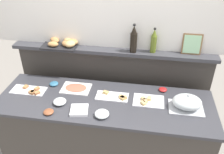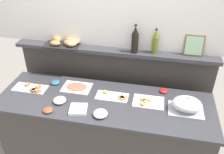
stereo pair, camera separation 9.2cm
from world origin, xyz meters
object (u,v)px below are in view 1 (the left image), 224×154
serving_cloche (187,103)px  condiment_bowl_cream (49,112)px  sandwich_platter_rear (30,90)px  condiment_bowl_dark (54,84)px  napkin_stack (79,110)px  bread_basket (64,43)px  wine_bottle_dark (134,40)px  sandwich_platter_front (148,101)px  condiment_bowl_teal (163,90)px  framed_picture (192,44)px  olive_oil_bottle (154,42)px  cold_cuts_platter (76,88)px  sandwich_platter_side (114,96)px  glass_bowl_medium (102,114)px  glass_bowl_large (60,102)px

serving_cloche → condiment_bowl_cream: bearing=-167.6°
sandwich_platter_rear → condiment_bowl_dark: (0.22, 0.16, 0.01)m
napkin_stack → bread_basket: 0.85m
serving_cloche → wine_bottle_dark: bearing=143.0°
sandwich_platter_front → condiment_bowl_cream: (-0.94, -0.34, 0.01)m
condiment_bowl_teal → framed_picture: (0.26, 0.22, 0.46)m
condiment_bowl_cream → napkin_stack: 0.30m
condiment_bowl_dark → bread_basket: bread_basket is taller
olive_oil_bottle → cold_cuts_platter: bearing=-158.6°
serving_cloche → olive_oil_bottle: bearing=128.3°
condiment_bowl_dark → bread_basket: size_ratio=0.24×
cold_cuts_platter → condiment_bowl_dark: bearing=172.9°
sandwich_platter_side → wine_bottle_dark: 0.64m
olive_oil_bottle → framed_picture: (0.40, 0.02, -0.01)m
wine_bottle_dark → condiment_bowl_dark: bearing=-163.7°
glass_bowl_medium → wine_bottle_dark: wine_bottle_dark is taller
bread_basket → sandwich_platter_rear: bearing=-123.9°
olive_oil_bottle → framed_picture: olive_oil_bottle is taller
sandwich_platter_rear → olive_oil_bottle: olive_oil_bottle is taller
sandwich_platter_side → olive_oil_bottle: 0.73m
sandwich_platter_front → wine_bottle_dark: (-0.20, 0.39, 0.50)m
sandwich_platter_side → condiment_bowl_cream: size_ratio=3.43×
serving_cloche → wine_bottle_dark: size_ratio=1.08×
condiment_bowl_dark → condiment_bowl_teal: 1.23m
glass_bowl_medium → condiment_bowl_cream: glass_bowl_medium is taller
wine_bottle_dark → condiment_bowl_teal: bearing=-25.0°
sandwich_platter_side → wine_bottle_dark: bearing=67.5°
glass_bowl_medium → condiment_bowl_teal: glass_bowl_medium is taller
condiment_bowl_cream → olive_oil_bottle: olive_oil_bottle is taller
serving_cloche → framed_picture: size_ratio=1.52×
sandwich_platter_front → glass_bowl_medium: (-0.42, -0.30, 0.02)m
condiment_bowl_cream → wine_bottle_dark: 1.15m
sandwich_platter_side → condiment_bowl_cream: (-0.59, -0.36, 0.01)m
condiment_bowl_dark → sandwich_platter_front: bearing=-7.2°
condiment_bowl_teal → condiment_bowl_cream: size_ratio=0.89×
sandwich_platter_front → condiment_bowl_cream: 1.00m
condiment_bowl_cream → sandwich_platter_front: bearing=19.9°
glass_bowl_large → wine_bottle_dark: (0.68, 0.57, 0.49)m
olive_oil_bottle → wine_bottle_dark: wine_bottle_dark is taller
serving_cloche → condiment_bowl_teal: (-0.22, 0.27, -0.06)m
sandwich_platter_rear → wine_bottle_dark: (1.08, 0.41, 0.50)m
sandwich_platter_side → condiment_bowl_teal: size_ratio=3.86×
wine_bottle_dark → framed_picture: size_ratio=1.41×
napkin_stack → bread_basket: bread_basket is taller
sandwich_platter_front → condiment_bowl_dark: 1.08m
condiment_bowl_cream → bread_basket: 0.85m
serving_cloche → glass_bowl_medium: serving_cloche is taller
bread_basket → framed_picture: (1.41, 0.03, 0.07)m
sandwich_platter_side → napkin_stack: (-0.30, -0.28, 0.00)m
sandwich_platter_rear → condiment_bowl_cream: 0.47m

